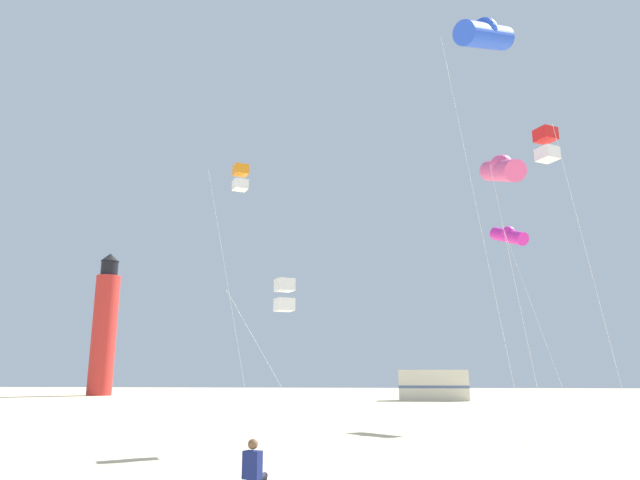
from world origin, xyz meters
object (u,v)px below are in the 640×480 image
Objects in this scene: lighthouse_distant at (104,327)px; rv_van_cream at (433,385)px; kite_box_scarlet at (547,145)px; kite_box_orange at (240,178)px; kite_tube_magenta at (509,235)px; kite_flyer_standing at (254,468)px; kite_tube_blue at (485,35)px; kite_box_white at (284,295)px; kite_tube_rainbow at (502,170)px.

lighthouse_distant is 39.11m from rv_van_cream.
kite_box_scarlet is at bearing -86.14° from rv_van_cream.
kite_box_orange is 14.67m from kite_tube_magenta.
kite_tube_blue is at bearing -131.01° from kite_flyer_standing.
kite_box_white is 54.43m from lighthouse_distant.
kite_box_orange is (-11.77, 4.73, 0.86)m from kite_box_scarlet.
kite_tube_blue is 10.55m from kite_box_white.
kite_flyer_standing is at bearing -139.21° from kite_box_scarlet.
kite_flyer_standing is 0.18× the size of rv_van_cream.
kite_tube_magenta is at bearing 45.46° from kite_box_white.
kite_tube_blue is 1.22× the size of kite_tube_magenta.
kite_tube_rainbow is at bearing -103.55° from kite_tube_magenta.
kite_flyer_standing is 0.11× the size of kite_box_scarlet.
kite_box_orange is at bearing -105.98° from rv_van_cream.
kite_box_orange reaches higher than kite_box_scarlet.
lighthouse_distant reaches higher than kite_flyer_standing.
kite_box_orange is (-3.40, 11.95, 10.26)m from kite_flyer_standing.
kite_box_white is at bearing -134.54° from kite_tube_magenta.
kite_box_white is at bearing 174.10° from kite_box_scarlet.
kite_tube_rainbow is (0.91, 3.10, -2.99)m from kite_tube_blue.
kite_tube_magenta is at bearing -83.03° from rv_van_cream.
kite_box_white is at bearing -55.07° from kite_box_orange.
kite_tube_blue reaches higher than kite_box_orange.
kite_tube_magenta reaches higher than kite_box_white.
kite_tube_blue reaches higher than kite_flyer_standing.
kite_tube_blue is 5.09m from kite_box_scarlet.
kite_box_orange reaches higher than kite_box_white.
lighthouse_distant is at bearing 137.78° from kite_tube_magenta.
kite_box_orange is (-10.03, 5.55, 1.98)m from kite_tube_rainbow.
kite_tube_magenta is (2.95, 12.26, 0.69)m from kite_tube_rainbow.
rv_van_cream is (11.12, 32.59, -9.48)m from kite_box_orange.
kite_tube_blue reaches higher than kite_box_scarlet.
kite_tube_magenta is 27.21m from rv_van_cream.
lighthouse_distant is at bearing 168.33° from rv_van_cream.
kite_box_white is at bearing -100.25° from rv_van_cream.
kite_tube_blue is 42.60m from rv_van_cream.
kite_tube_blue is 0.75× the size of lighthouse_distant.
kite_box_orange reaches higher than kite_tube_magenta.
kite_flyer_standing is at bearing -135.98° from kite_tube_rainbow.
kite_box_scarlet reaches higher than kite_flyer_standing.
kite_tube_magenta is (12.98, 6.71, -1.29)m from kite_box_orange.
kite_tube_magenta is at bearing 76.45° from kite_tube_rainbow.
lighthouse_distant is at bearing 128.94° from kite_box_scarlet.
kite_box_white reaches higher than rv_van_cream.
kite_box_white is 15.39m from kite_tube_magenta.
kite_box_scarlet is 2.23m from kite_tube_rainbow.
kite_box_white is 0.55× the size of kite_tube_magenta.
rv_van_cream is at bearing -80.86° from kite_flyer_standing.
kite_box_scarlet is 0.92× the size of kite_box_orange.
kite_tube_magenta is 0.61× the size of lighthouse_distant.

